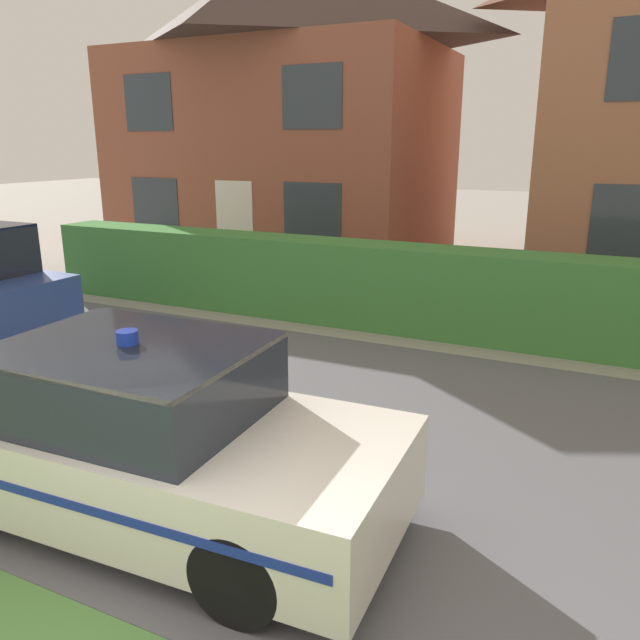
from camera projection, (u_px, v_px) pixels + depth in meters
road_strip at (361, 438)px, 6.42m from camera, size 28.00×6.06×0.01m
garden_hedge at (395, 287)px, 10.10m from camera, size 13.75×0.87×1.37m
police_car at (145, 435)px, 4.96m from camera, size 4.15×1.90×1.54m
house_left at (287, 102)px, 16.43m from camera, size 8.33×6.07×7.78m
wheelie_bin at (257, 271)px, 11.87m from camera, size 0.77×0.79×1.17m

